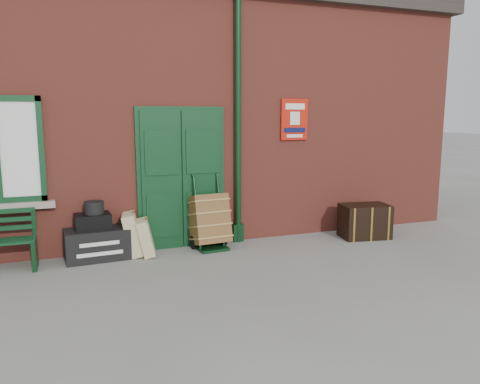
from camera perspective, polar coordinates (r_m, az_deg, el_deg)
name	(u,v)px	position (r m, az deg, el deg)	size (l,w,h in m)	color
ground	(229,272)	(6.51, -1.30, -9.73)	(80.00, 80.00, 0.00)	gray
station_building	(171,113)	(9.52, -8.37, 9.51)	(10.30, 4.30, 4.36)	brown
houdini_trunk	(98,244)	(7.33, -16.98, -6.07)	(0.92, 0.51, 0.46)	black
strongbox	(93,221)	(7.24, -17.51, -3.45)	(0.51, 0.37, 0.23)	black
hatbox	(94,208)	(7.20, -17.35, -1.82)	(0.28, 0.28, 0.18)	black
suitcase_back	(133,234)	(7.34, -12.93, -5.02)	(0.18, 0.46, 0.65)	#C6B682
suitcase_front	(146,237)	(7.29, -11.41, -5.45)	(0.17, 0.41, 0.55)	#C6B682
porter_trolley	(209,220)	(7.54, -3.74, -3.48)	(0.61, 0.65, 1.18)	black
dark_trunk	(365,221)	(8.48, 14.95, -3.44)	(0.81, 0.53, 0.59)	black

